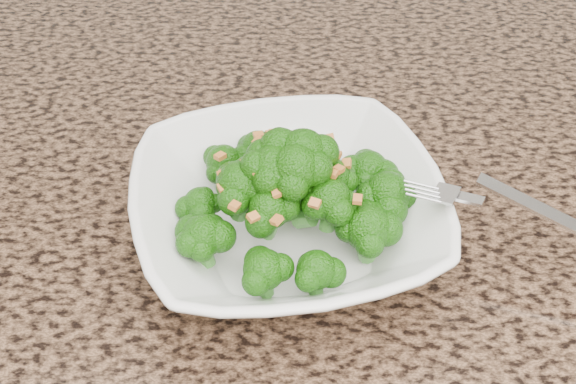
# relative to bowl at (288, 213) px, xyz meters

# --- Properties ---
(granite_counter) EXTENTS (1.64, 1.04, 0.03)m
(granite_counter) POSITION_rel_bowl_xyz_m (-0.04, 0.05, -0.04)
(granite_counter) COLOR brown
(granite_counter) RESTS_ON cabinet
(bowl) EXTENTS (0.28, 0.28, 0.06)m
(bowl) POSITION_rel_bowl_xyz_m (0.00, 0.00, 0.00)
(bowl) COLOR white
(bowl) RESTS_ON granite_counter
(broccoli_pile) EXTENTS (0.20, 0.20, 0.06)m
(broccoli_pile) POSITION_rel_bowl_xyz_m (0.00, 0.00, 0.06)
(broccoli_pile) COLOR #1C5E0A
(broccoli_pile) RESTS_ON bowl
(garlic_topping) EXTENTS (0.12, 0.12, 0.01)m
(garlic_topping) POSITION_rel_bowl_xyz_m (0.00, 0.00, 0.09)
(garlic_topping) COLOR orange
(garlic_topping) RESTS_ON broccoli_pile
(fork) EXTENTS (0.16, 0.10, 0.01)m
(fork) POSITION_rel_bowl_xyz_m (0.13, -0.02, 0.03)
(fork) COLOR silver
(fork) RESTS_ON bowl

